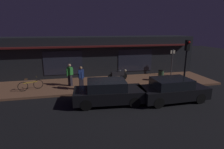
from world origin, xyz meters
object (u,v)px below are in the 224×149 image
at_px(bicycle_parked, 31,85).
at_px(parked_car_far, 172,90).
at_px(motorcycle, 118,75).
at_px(person_photographer, 70,74).
at_px(parked_car_near, 108,92).
at_px(person_bystander, 81,77).
at_px(trash_bin, 161,75).
at_px(sign_post, 172,61).
at_px(traffic_light_pole, 186,57).

height_order(bicycle_parked, parked_car_far, parked_car_far).
distance_m(motorcycle, person_photographer, 3.89).
bearing_deg(parked_car_near, parked_car_far, -6.12).
bearing_deg(parked_car_near, person_photographer, 122.58).
xyz_separation_m(person_bystander, parked_car_far, (5.35, -2.83, -0.32)).
distance_m(person_bystander, parked_car_near, 2.83).
bearing_deg(person_bystander, person_photographer, 125.95).
relative_size(person_bystander, parked_car_far, 0.40).
xyz_separation_m(person_photographer, parked_car_near, (2.22, -3.48, -0.32)).
bearing_deg(person_bystander, motorcycle, 28.53).
relative_size(motorcycle, person_bystander, 1.01).
distance_m(motorcycle, parked_car_near, 4.38).
height_order(bicycle_parked, trash_bin, trash_bin).
bearing_deg(motorcycle, parked_car_near, -111.52).
height_order(person_bystander, trash_bin, person_bystander).
height_order(sign_post, parked_car_far, sign_post).
height_order(bicycle_parked, traffic_light_pole, traffic_light_pole).
bearing_deg(person_photographer, parked_car_near, -57.42).
relative_size(traffic_light_pole, parked_car_near, 0.85).
height_order(person_photographer, person_bystander, same).
bearing_deg(bicycle_parked, person_photographer, 8.56).
xyz_separation_m(bicycle_parked, trash_bin, (9.98, 0.22, 0.11)).
relative_size(person_bystander, sign_post, 0.70).
distance_m(sign_post, parked_car_far, 5.92).
bearing_deg(person_bystander, trash_bin, 7.74).
distance_m(person_photographer, parked_car_near, 4.14).
bearing_deg(person_photographer, parked_car_far, -32.49).
distance_m(traffic_light_pole, parked_car_far, 2.74).
bearing_deg(person_bystander, sign_post, 15.42).
xyz_separation_m(trash_bin, traffic_light_pole, (0.47, -2.42, 1.86)).
xyz_separation_m(person_photographer, parked_car_far, (6.12, -3.90, -0.32)).
xyz_separation_m(person_bystander, parked_car_near, (1.45, -2.41, -0.32)).
bearing_deg(traffic_light_pole, trash_bin, 101.03).
distance_m(motorcycle, bicycle_parked, 6.60).
relative_size(bicycle_parked, trash_bin, 1.69).
height_order(trash_bin, parked_car_far, parked_car_far).
bearing_deg(motorcycle, sign_post, 6.73).
xyz_separation_m(motorcycle, parked_car_near, (-1.61, -4.07, 0.06)).
bearing_deg(trash_bin, person_bystander, -172.26).
relative_size(person_photographer, person_bystander, 1.00).
relative_size(bicycle_parked, person_photographer, 0.94).
height_order(sign_post, traffic_light_pole, traffic_light_pole).
relative_size(motorcycle, traffic_light_pole, 0.47).
xyz_separation_m(motorcycle, person_photographer, (-3.83, -0.60, 0.38)).
xyz_separation_m(person_photographer, sign_post, (9.02, 1.21, 0.48)).
height_order(motorcycle, bicycle_parked, motorcycle).
distance_m(bicycle_parked, traffic_light_pole, 10.86).
distance_m(bicycle_parked, person_photographer, 2.78).
relative_size(person_photographer, trash_bin, 1.80).
bearing_deg(bicycle_parked, person_bystander, -10.78).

